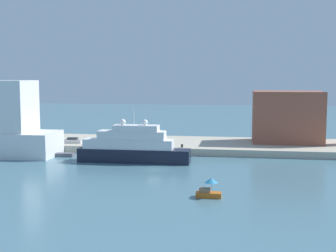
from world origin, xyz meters
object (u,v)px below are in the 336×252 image
(work_barge, at_px, (63,155))
(mooring_bollard, at_px, (182,146))
(person_figure, at_px, (95,141))
(small_motorboat, at_px, (209,190))
(large_yacht, at_px, (132,147))
(parked_car, at_px, (73,141))
(harbor_building, at_px, (287,117))

(work_barge, xyz_separation_m, mooring_bollard, (26.02, 6.69, 1.61))
(person_figure, bearing_deg, work_barge, -116.76)
(small_motorboat, relative_size, person_figure, 2.24)
(large_yacht, height_order, parked_car, large_yacht)
(large_yacht, height_order, person_figure, large_yacht)
(parked_car, relative_size, person_figure, 2.44)
(small_motorboat, bearing_deg, mooring_bollard, 103.06)
(large_yacht, distance_m, harbor_building, 41.00)
(small_motorboat, xyz_separation_m, work_barge, (-34.52, 29.97, -0.78))
(small_motorboat, distance_m, parked_car, 53.32)
(small_motorboat, distance_m, mooring_bollard, 37.64)
(large_yacht, bearing_deg, harbor_building, 34.00)
(person_figure, bearing_deg, mooring_bollard, -6.38)
(work_barge, bearing_deg, mooring_bollard, 14.41)
(large_yacht, bearing_deg, person_figure, 132.89)
(large_yacht, xyz_separation_m, harbor_building, (33.75, 22.77, 4.79))
(work_barge, distance_m, harbor_building, 54.46)
(small_motorboat, height_order, harbor_building, harbor_building)
(large_yacht, xyz_separation_m, mooring_bollard, (9.15, 10.83, -1.15))
(mooring_bollard, bearing_deg, person_figure, 173.62)
(work_barge, height_order, harbor_building, harbor_building)
(work_barge, bearing_deg, parked_car, 96.89)
(large_yacht, height_order, mooring_bollard, large_yacht)
(person_figure, relative_size, mooring_bollard, 2.24)
(small_motorboat, bearing_deg, work_barge, 139.03)
(mooring_bollard, bearing_deg, small_motorboat, -76.94)
(harbor_building, height_order, parked_car, harbor_building)
(small_motorboat, xyz_separation_m, mooring_bollard, (-8.50, 36.66, 0.83))
(parked_car, relative_size, mooring_bollard, 5.46)
(harbor_building, bearing_deg, parked_car, -170.14)
(work_barge, xyz_separation_m, person_figure, (4.58, 9.08, 2.01))
(harbor_building, xyz_separation_m, mooring_bollard, (-24.60, -11.94, -5.94))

